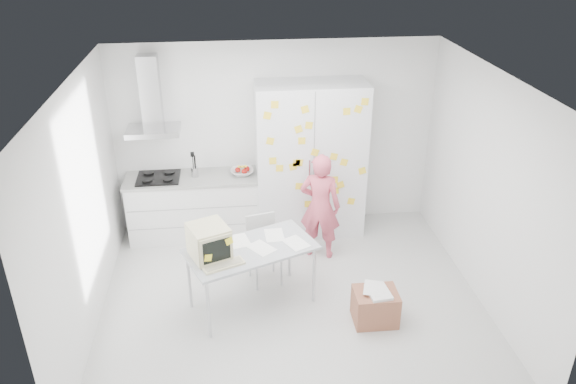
{
  "coord_description": "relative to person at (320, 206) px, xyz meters",
  "views": [
    {
      "loc": [
        -0.66,
        -5.43,
        4.2
      ],
      "look_at": [
        0.03,
        0.69,
        1.12
      ],
      "focal_mm": 35.0,
      "sensor_mm": 36.0,
      "label": 1
    }
  ],
  "objects": [
    {
      "name": "floor",
      "position": [
        -0.49,
        -0.98,
        -0.75
      ],
      "size": [
        4.5,
        4.0,
        0.02
      ],
      "primitive_type": "cube",
      "color": "silver",
      "rests_on": "ground"
    },
    {
      "name": "chair",
      "position": [
        -0.79,
        -0.46,
        -0.25
      ],
      "size": [
        0.47,
        0.47,
        0.87
      ],
      "rotation": [
        0.0,
        0.0,
        0.23
      ],
      "color": "beige",
      "rests_on": "ground"
    },
    {
      "name": "counter_run",
      "position": [
        -1.68,
        0.72,
        -0.27
      ],
      "size": [
        1.84,
        0.63,
        1.28
      ],
      "color": "white",
      "rests_on": "ground"
    },
    {
      "name": "cardboard_box",
      "position": [
        0.41,
        -1.45,
        -0.54
      ],
      "size": [
        0.49,
        0.41,
        0.43
      ],
      "rotation": [
        0.0,
        0.0,
        -0.01
      ],
      "color": "#9C5E43",
      "rests_on": "ground"
    },
    {
      "name": "person",
      "position": [
        0.0,
        0.0,
        0.0
      ],
      "size": [
        0.62,
        0.51,
        1.48
      ],
      "primitive_type": "imported",
      "rotation": [
        0.0,
        0.0,
        2.81
      ],
      "color": "#D25165",
      "rests_on": "ground"
    },
    {
      "name": "desk",
      "position": [
        -1.25,
        -1.06,
        0.14
      ],
      "size": [
        1.62,
        1.22,
        1.15
      ],
      "rotation": [
        0.0,
        0.0,
        0.39
      ],
      "color": "#ACB0B7",
      "rests_on": "ground"
    },
    {
      "name": "range_hood",
      "position": [
        -2.14,
        0.86,
        1.22
      ],
      "size": [
        0.7,
        0.48,
        1.01
      ],
      "color": "silver",
      "rests_on": "walls"
    },
    {
      "name": "ceiling",
      "position": [
        -0.49,
        -0.98,
        1.96
      ],
      "size": [
        4.5,
        4.0,
        0.02
      ],
      "primitive_type": "cube",
      "color": "white",
      "rests_on": "walls"
    },
    {
      "name": "tall_cabinet",
      "position": [
        -0.04,
        0.7,
        0.36
      ],
      "size": [
        1.5,
        0.68,
        2.2
      ],
      "color": "silver",
      "rests_on": "ground"
    },
    {
      "name": "walls",
      "position": [
        -0.49,
        -0.26,
        0.61
      ],
      "size": [
        4.52,
        4.01,
        2.7
      ],
      "color": "white",
      "rests_on": "ground"
    }
  ]
}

